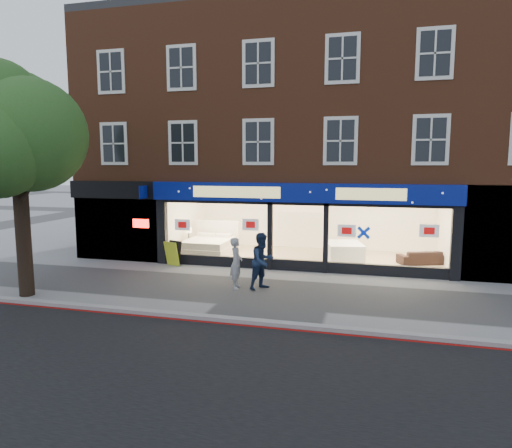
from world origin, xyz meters
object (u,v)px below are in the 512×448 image
at_px(mattress_stack, 344,251).
at_px(pedestrian_grey, 236,263).
at_px(sofa, 422,257).
at_px(a_board, 173,253).
at_px(pedestrian_blue, 263,261).
at_px(display_bed, 210,246).

distance_m(mattress_stack, pedestrian_grey, 5.85).
bearing_deg(sofa, a_board, -7.54).
height_order(sofa, a_board, a_board).
relative_size(sofa, a_board, 1.84).
bearing_deg(a_board, mattress_stack, 37.66).
height_order(mattress_stack, sofa, mattress_stack).
height_order(mattress_stack, pedestrian_blue, pedestrian_blue).
bearing_deg(a_board, pedestrian_blue, -12.33).
xyz_separation_m(mattress_stack, a_board, (-6.50, -2.43, 0.05)).
bearing_deg(pedestrian_grey, mattress_stack, -41.46).
bearing_deg(display_bed, sofa, 2.45).
distance_m(mattress_stack, sofa, 3.00).
relative_size(pedestrian_grey, pedestrian_blue, 0.91).
relative_size(a_board, pedestrian_grey, 0.59).
relative_size(mattress_stack, sofa, 1.12).
relative_size(display_bed, pedestrian_blue, 1.30).
height_order(display_bed, sofa, display_bed).
distance_m(mattress_stack, a_board, 6.94).
relative_size(sofa, pedestrian_blue, 0.99).
xyz_separation_m(mattress_stack, pedestrian_blue, (-2.27, -4.82, 0.47)).
xyz_separation_m(display_bed, sofa, (8.72, 0.29, -0.11)).
xyz_separation_m(sofa, a_board, (-9.50, -2.34, 0.13)).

